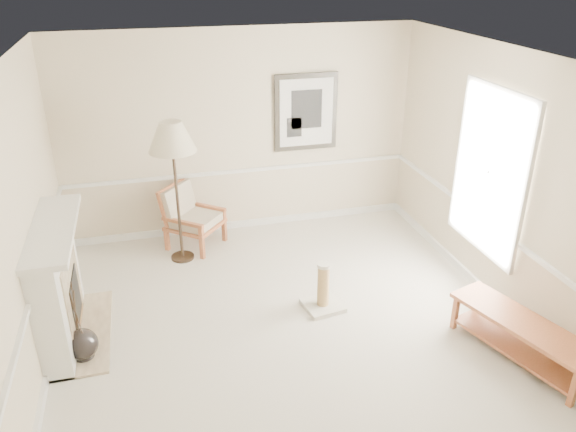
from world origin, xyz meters
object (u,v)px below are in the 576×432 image
at_px(floor_vase, 82,345).
at_px(floor_lamp, 172,141).
at_px(bench, 522,334).
at_px(scratching_post, 323,294).
at_px(armchair, 189,214).

relative_size(floor_vase, floor_lamp, 0.49).
xyz_separation_m(bench, scratching_post, (-1.66, 1.35, -0.11)).
bearing_deg(scratching_post, floor_lamp, 132.66).
xyz_separation_m(floor_vase, scratching_post, (2.64, 0.24, 0.01)).
height_order(floor_vase, armchair, floor_vase).
distance_m(armchair, scratching_post, 2.41).
xyz_separation_m(armchair, floor_lamp, (-0.15, -0.39, 1.19)).
relative_size(floor_vase, bench, 0.59).
distance_m(floor_vase, bench, 4.44).
relative_size(floor_lamp, scratching_post, 3.20).
relative_size(armchair, floor_lamp, 0.50).
xyz_separation_m(floor_vase, bench, (4.30, -1.11, 0.12)).
bearing_deg(floor_vase, armchair, 59.49).
xyz_separation_m(floor_lamp, scratching_post, (1.48, -1.60, -1.47)).
height_order(floor_vase, bench, floor_vase).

